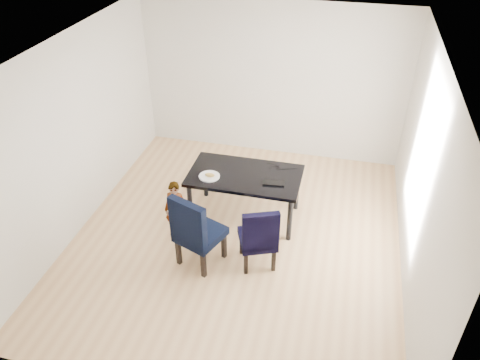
% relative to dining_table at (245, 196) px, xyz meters
% --- Properties ---
extents(floor, '(4.50, 5.00, 0.01)m').
position_rel_dining_table_xyz_m(floor, '(0.00, -0.50, -0.38)').
color(floor, tan).
rests_on(floor, ground).
extents(ceiling, '(4.50, 5.00, 0.01)m').
position_rel_dining_table_xyz_m(ceiling, '(0.00, -0.50, 2.33)').
color(ceiling, white).
rests_on(ceiling, wall_back).
extents(wall_back, '(4.50, 0.01, 2.70)m').
position_rel_dining_table_xyz_m(wall_back, '(0.00, 2.00, 0.98)').
color(wall_back, silver).
rests_on(wall_back, ground).
extents(wall_front, '(4.50, 0.01, 2.70)m').
position_rel_dining_table_xyz_m(wall_front, '(0.00, -3.00, 0.98)').
color(wall_front, silver).
rests_on(wall_front, ground).
extents(wall_left, '(0.01, 5.00, 2.70)m').
position_rel_dining_table_xyz_m(wall_left, '(-2.25, -0.50, 0.98)').
color(wall_left, white).
rests_on(wall_left, ground).
extents(wall_right, '(0.01, 5.00, 2.70)m').
position_rel_dining_table_xyz_m(wall_right, '(2.25, -0.50, 0.98)').
color(wall_right, silver).
rests_on(wall_right, ground).
extents(dining_table, '(1.60, 0.90, 0.75)m').
position_rel_dining_table_xyz_m(dining_table, '(0.00, 0.00, 0.00)').
color(dining_table, black).
rests_on(dining_table, floor).
extents(chair_left, '(0.69, 0.70, 1.10)m').
position_rel_dining_table_xyz_m(chair_left, '(-0.34, -1.05, 0.17)').
color(chair_left, black).
rests_on(chair_left, floor).
extents(chair_right, '(0.60, 0.61, 0.95)m').
position_rel_dining_table_xyz_m(chair_right, '(0.38, -0.91, 0.10)').
color(chair_right, black).
rests_on(chair_right, floor).
extents(child, '(0.32, 0.21, 0.89)m').
position_rel_dining_table_xyz_m(child, '(-0.83, -0.65, 0.07)').
color(child, orange).
rests_on(child, floor).
extents(plate, '(0.30, 0.30, 0.02)m').
position_rel_dining_table_xyz_m(plate, '(-0.47, -0.18, 0.38)').
color(plate, silver).
rests_on(plate, dining_table).
extents(sandwich, '(0.15, 0.09, 0.06)m').
position_rel_dining_table_xyz_m(sandwich, '(-0.46, -0.20, 0.42)').
color(sandwich, olive).
rests_on(sandwich, plate).
extents(laptop, '(0.32, 0.23, 0.02)m').
position_rel_dining_table_xyz_m(laptop, '(0.43, -0.10, 0.39)').
color(laptop, black).
rests_on(laptop, dining_table).
extents(cable_tangle, '(0.18, 0.18, 0.01)m').
position_rel_dining_table_xyz_m(cable_tangle, '(0.38, 0.26, 0.38)').
color(cable_tangle, black).
rests_on(cable_tangle, dining_table).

